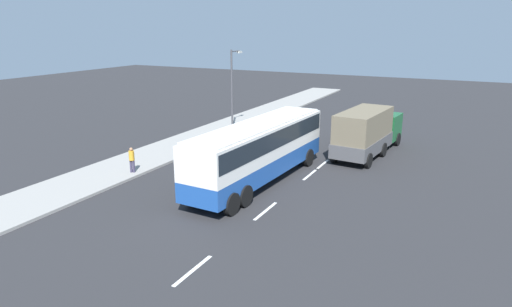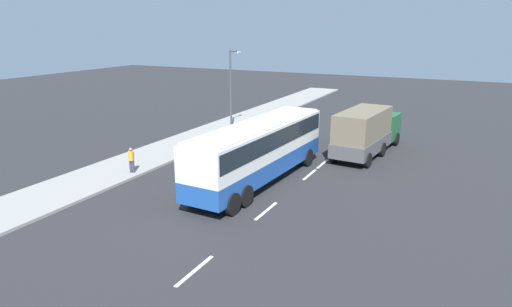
{
  "view_description": "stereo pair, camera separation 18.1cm",
  "coord_description": "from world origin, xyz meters",
  "views": [
    {
      "loc": [
        -20.87,
        -11.31,
        8.62
      ],
      "look_at": [
        0.81,
        -0.4,
        1.75
      ],
      "focal_mm": 31.84,
      "sensor_mm": 36.0,
      "label": 1
    },
    {
      "loc": [
        -20.96,
        -11.15,
        8.62
      ],
      "look_at": [
        0.81,
        -0.4,
        1.75
      ],
      "focal_mm": 31.84,
      "sensor_mm": 36.0,
      "label": 2
    }
  ],
  "objects": [
    {
      "name": "street_lamp",
      "position": [
        11.25,
        6.95,
        3.96
      ],
      "size": [
        1.67,
        0.24,
        6.62
      ],
      "color": "#47474C",
      "rests_on": "sidewalk_curb"
    },
    {
      "name": "coach_bus",
      "position": [
        1.04,
        -0.49,
        2.13
      ],
      "size": [
        11.88,
        3.17,
        3.44
      ],
      "rotation": [
        0.0,
        0.0,
        -0.06
      ],
      "color": "#1E4C9E",
      "rests_on": "ground_plane"
    },
    {
      "name": "pedestrian_near_curb",
      "position": [
        -1.13,
        6.88,
        1.02
      ],
      "size": [
        0.32,
        0.32,
        1.53
      ],
      "rotation": [
        0.0,
        0.0,
        3.56
      ],
      "color": "#38334C",
      "rests_on": "sidewalk_curb"
    },
    {
      "name": "lane_centreline",
      "position": [
        0.18,
        -2.61,
        0.0
      ],
      "size": [
        34.53,
        0.16,
        0.01
      ],
      "color": "white",
      "rests_on": "ground_plane"
    },
    {
      "name": "cargo_truck",
      "position": [
        9.57,
        -4.55,
        1.69
      ],
      "size": [
        8.48,
        3.24,
        3.21
      ],
      "rotation": [
        0.0,
        0.0,
        -0.1
      ],
      "color": "#19592D",
      "rests_on": "ground_plane"
    },
    {
      "name": "ground_plane",
      "position": [
        0.0,
        0.0,
        0.0
      ],
      "size": [
        120.0,
        120.0,
        0.0
      ],
      "primitive_type": "plane",
      "color": "#28282B"
    },
    {
      "name": "sidewalk_curb",
      "position": [
        0.0,
        8.3,
        0.07
      ],
      "size": [
        80.0,
        4.0,
        0.15
      ],
      "primitive_type": "cube",
      "color": "gray",
      "rests_on": "ground_plane"
    }
  ]
}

